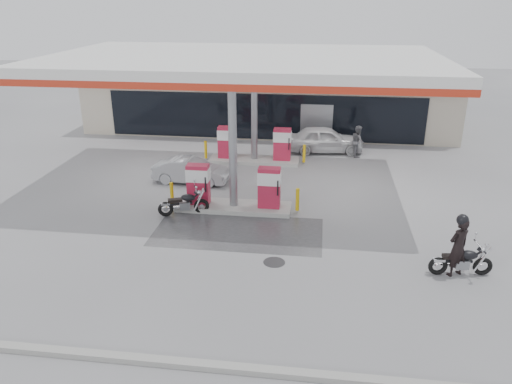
{
  "coord_description": "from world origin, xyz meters",
  "views": [
    {
      "loc": [
        3.25,
        -15.82,
        7.93
      ],
      "look_at": [
        1.03,
        0.92,
        1.2
      ],
      "focal_mm": 35.0,
      "sensor_mm": 36.0,
      "label": 1
    }
  ],
  "objects_px": {
    "pump_island_near": "(234,192)",
    "sedan_white": "(325,139)",
    "hatchback_silver": "(191,171)",
    "main_motorcycle": "(462,262)",
    "parked_motorcycle": "(184,204)",
    "pump_island_far": "(254,148)",
    "attendant": "(358,141)",
    "parked_car_left": "(139,119)",
    "biker_main": "(458,247)"
  },
  "relations": [
    {
      "from": "pump_island_near",
      "to": "sedan_white",
      "type": "relative_size",
      "value": 1.26
    },
    {
      "from": "pump_island_near",
      "to": "hatchback_silver",
      "type": "distance_m",
      "value": 3.64
    },
    {
      "from": "main_motorcycle",
      "to": "parked_motorcycle",
      "type": "height_order",
      "value": "parked_motorcycle"
    },
    {
      "from": "pump_island_far",
      "to": "pump_island_near",
      "type": "bearing_deg",
      "value": -90.0
    },
    {
      "from": "pump_island_far",
      "to": "main_motorcycle",
      "type": "bearing_deg",
      "value": -52.52
    },
    {
      "from": "pump_island_near",
      "to": "pump_island_far",
      "type": "relative_size",
      "value": 1.0
    },
    {
      "from": "attendant",
      "to": "parked_car_left",
      "type": "height_order",
      "value": "attendant"
    },
    {
      "from": "biker_main",
      "to": "attendant",
      "type": "distance_m",
      "value": 11.89
    },
    {
      "from": "biker_main",
      "to": "pump_island_far",
      "type": "bearing_deg",
      "value": -84.89
    },
    {
      "from": "biker_main",
      "to": "sedan_white",
      "type": "bearing_deg",
      "value": -103.64
    },
    {
      "from": "parked_motorcycle",
      "to": "hatchback_silver",
      "type": "distance_m",
      "value": 3.55
    },
    {
      "from": "attendant",
      "to": "hatchback_silver",
      "type": "height_order",
      "value": "attendant"
    },
    {
      "from": "main_motorcycle",
      "to": "parked_car_left",
      "type": "bearing_deg",
      "value": 128.27
    },
    {
      "from": "main_motorcycle",
      "to": "hatchback_silver",
      "type": "distance_m",
      "value": 12.11
    },
    {
      "from": "main_motorcycle",
      "to": "biker_main",
      "type": "xyz_separation_m",
      "value": [
        -0.19,
        -0.03,
        0.5
      ]
    },
    {
      "from": "pump_island_near",
      "to": "parked_car_left",
      "type": "xyz_separation_m",
      "value": [
        -8.23,
        12.0,
        -0.19
      ]
    },
    {
      "from": "pump_island_near",
      "to": "parked_motorcycle",
      "type": "distance_m",
      "value": 1.96
    },
    {
      "from": "pump_island_near",
      "to": "parked_car_left",
      "type": "relative_size",
      "value": 1.43
    },
    {
      "from": "pump_island_far",
      "to": "sedan_white",
      "type": "distance_m",
      "value": 4.14
    },
    {
      "from": "pump_island_far",
      "to": "hatchback_silver",
      "type": "xyz_separation_m",
      "value": [
        -2.42,
        -3.29,
        -0.15
      ]
    },
    {
      "from": "attendant",
      "to": "parked_motorcycle",
      "type": "bearing_deg",
      "value": 133.24
    },
    {
      "from": "pump_island_far",
      "to": "parked_motorcycle",
      "type": "relative_size",
      "value": 2.72
    },
    {
      "from": "pump_island_far",
      "to": "main_motorcycle",
      "type": "height_order",
      "value": "pump_island_far"
    },
    {
      "from": "attendant",
      "to": "parked_car_left",
      "type": "relative_size",
      "value": 0.45
    },
    {
      "from": "pump_island_far",
      "to": "hatchback_silver",
      "type": "height_order",
      "value": "pump_island_far"
    },
    {
      "from": "pump_island_near",
      "to": "parked_car_left",
      "type": "distance_m",
      "value": 14.55
    },
    {
      "from": "pump_island_far",
      "to": "hatchback_silver",
      "type": "relative_size",
      "value": 1.52
    },
    {
      "from": "pump_island_far",
      "to": "biker_main",
      "type": "bearing_deg",
      "value": -53.28
    },
    {
      "from": "parked_motorcycle",
      "to": "parked_car_left",
      "type": "xyz_separation_m",
      "value": [
        -6.45,
        12.78,
        0.08
      ]
    },
    {
      "from": "pump_island_far",
      "to": "parked_car_left",
      "type": "xyz_separation_m",
      "value": [
        -8.23,
        6.0,
        -0.19
      ]
    },
    {
      "from": "pump_island_near",
      "to": "parked_car_left",
      "type": "bearing_deg",
      "value": 124.44
    },
    {
      "from": "pump_island_far",
      "to": "parked_car_left",
      "type": "distance_m",
      "value": 10.19
    },
    {
      "from": "main_motorcycle",
      "to": "hatchback_silver",
      "type": "relative_size",
      "value": 0.57
    },
    {
      "from": "hatchback_silver",
      "to": "parked_car_left",
      "type": "height_order",
      "value": "hatchback_silver"
    },
    {
      "from": "biker_main",
      "to": "parked_motorcycle",
      "type": "xyz_separation_m",
      "value": [
        -9.25,
        3.24,
        -0.49
      ]
    },
    {
      "from": "pump_island_near",
      "to": "biker_main",
      "type": "height_order",
      "value": "biker_main"
    },
    {
      "from": "hatchback_silver",
      "to": "parked_car_left",
      "type": "relative_size",
      "value": 0.94
    },
    {
      "from": "main_motorcycle",
      "to": "biker_main",
      "type": "height_order",
      "value": "biker_main"
    },
    {
      "from": "sedan_white",
      "to": "parked_car_left",
      "type": "distance_m",
      "value": 12.34
    },
    {
      "from": "pump_island_near",
      "to": "parked_motorcycle",
      "type": "relative_size",
      "value": 2.72
    },
    {
      "from": "pump_island_far",
      "to": "hatchback_silver",
      "type": "distance_m",
      "value": 4.09
    },
    {
      "from": "attendant",
      "to": "hatchback_silver",
      "type": "bearing_deg",
      "value": 115.84
    },
    {
      "from": "pump_island_near",
      "to": "attendant",
      "type": "bearing_deg",
      "value": 55.78
    },
    {
      "from": "pump_island_near",
      "to": "pump_island_far",
      "type": "xyz_separation_m",
      "value": [
        0.0,
        6.0,
        0.0
      ]
    },
    {
      "from": "biker_main",
      "to": "attendant",
      "type": "height_order",
      "value": "biker_main"
    },
    {
      "from": "parked_motorcycle",
      "to": "hatchback_silver",
      "type": "bearing_deg",
      "value": 80.63
    },
    {
      "from": "parked_car_left",
      "to": "biker_main",
      "type": "bearing_deg",
      "value": -143.88
    },
    {
      "from": "pump_island_near",
      "to": "sedan_white",
      "type": "xyz_separation_m",
      "value": [
        3.51,
        8.2,
        -0.02
      ]
    },
    {
      "from": "main_motorcycle",
      "to": "attendant",
      "type": "height_order",
      "value": "attendant"
    },
    {
      "from": "pump_island_near",
      "to": "main_motorcycle",
      "type": "height_order",
      "value": "pump_island_near"
    }
  ]
}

